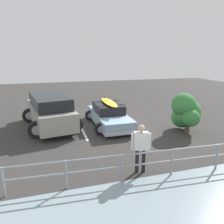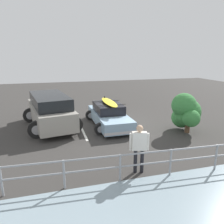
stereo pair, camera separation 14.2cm
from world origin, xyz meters
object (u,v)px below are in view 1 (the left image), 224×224
object	(u,v)px
suv_car	(50,110)
person_bystander	(141,144)
sedan_car	(109,115)
bush_near_left	(186,112)

from	to	relation	value
suv_car	person_bystander	distance (m)	6.62
person_bystander	sedan_car	bearing A→B (deg)	-94.19
sedan_car	bush_near_left	distance (m)	4.19
person_bystander	suv_car	bearing A→B (deg)	-64.72
sedan_car	suv_car	bearing A→B (deg)	-11.18
suv_car	bush_near_left	size ratio (longest dim) A/B	2.48
person_bystander	bush_near_left	xyz separation A→B (m)	(-3.95, -3.17, 0.02)
suv_car	person_bystander	size ratio (longest dim) A/B	3.02
suv_car	person_bystander	xyz separation A→B (m)	(-2.83, 5.99, 0.07)
person_bystander	bush_near_left	size ratio (longest dim) A/B	0.82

